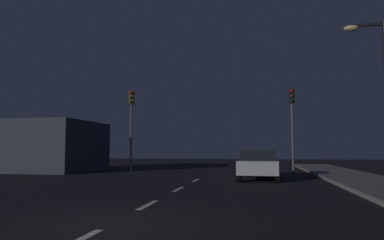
{
  "coord_description": "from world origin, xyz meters",
  "views": [
    {
      "loc": [
        2.85,
        -6.71,
        1.47
      ],
      "look_at": [
        -0.72,
        13.22,
        3.1
      ],
      "focal_mm": 33.76,
      "sensor_mm": 36.0,
      "label": 1
    }
  ],
  "objects": [
    {
      "name": "ground_plane",
      "position": [
        0.0,
        7.0,
        0.0
      ],
      "size": [
        80.0,
        80.0,
        0.0
      ],
      "primitive_type": "plane",
      "color": "black"
    },
    {
      "name": "lane_stripe_second",
      "position": [
        0.0,
        2.6,
        0.0
      ],
      "size": [
        0.16,
        1.6,
        0.01
      ],
      "primitive_type": "cube",
      "color": "silver",
      "rests_on": "ground_plane"
    },
    {
      "name": "lane_stripe_third",
      "position": [
        0.0,
        6.4,
        0.0
      ],
      "size": [
        0.16,
        1.6,
        0.01
      ],
      "primitive_type": "cube",
      "color": "silver",
      "rests_on": "ground_plane"
    },
    {
      "name": "lane_stripe_fourth",
      "position": [
        0.0,
        10.2,
        0.0
      ],
      "size": [
        0.16,
        1.6,
        0.01
      ],
      "primitive_type": "cube",
      "color": "silver",
      "rests_on": "ground_plane"
    },
    {
      "name": "traffic_signal_left",
      "position": [
        -5.33,
        16.05,
        3.71
      ],
      "size": [
        0.32,
        0.38,
        5.33
      ],
      "color": "#4C4C51",
      "rests_on": "ground_plane"
    },
    {
      "name": "traffic_signal_right",
      "position": [
        5.03,
        16.05,
        3.61
      ],
      "size": [
        0.32,
        0.38,
        5.17
      ],
      "color": "#4C4C51",
      "rests_on": "ground_plane"
    },
    {
      "name": "car_stopped_ahead",
      "position": [
        2.92,
        11.25,
        0.74
      ],
      "size": [
        2.03,
        4.37,
        1.42
      ],
      "color": "silver",
      "rests_on": "ground_plane"
    },
    {
      "name": "street_lamp_right",
      "position": [
        7.55,
        8.04,
        3.89
      ],
      "size": [
        1.59,
        0.36,
        6.41
      ],
      "color": "black",
      "rests_on": "ground_plane"
    },
    {
      "name": "storefront_left",
      "position": [
        -10.62,
        15.67,
        1.66
      ],
      "size": [
        5.23,
        6.42,
        3.31
      ],
      "primitive_type": "cube",
      "color": "#333847",
      "rests_on": "ground_plane"
    }
  ]
}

